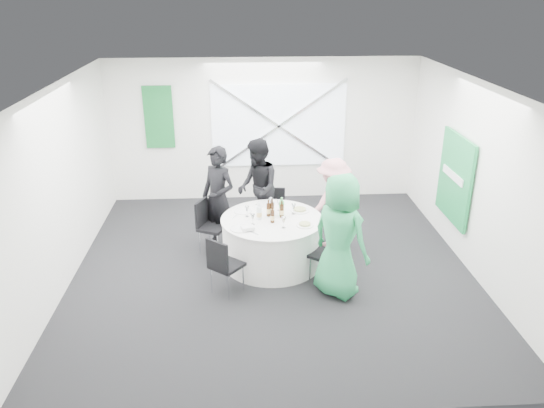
{
  "coord_description": "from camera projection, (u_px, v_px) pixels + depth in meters",
  "views": [
    {
      "loc": [
        -0.45,
        -7.13,
        4.07
      ],
      "look_at": [
        0.0,
        0.2,
        1.0
      ],
      "focal_mm": 35.0,
      "sensor_mm": 36.0,
      "label": 1
    }
  ],
  "objects": [
    {
      "name": "wine_glass_d",
      "position": [
        247.0,
        209.0,
        8.08
      ],
      "size": [
        0.07,
        0.07,
        0.17
      ],
      "color": "white",
      "rests_on": "banquet_table"
    },
    {
      "name": "beer_bottle_a",
      "position": [
        268.0,
        210.0,
        8.1
      ],
      "size": [
        0.06,
        0.06,
        0.27
      ],
      "color": "#391D0A",
      "rests_on": "banquet_table"
    },
    {
      "name": "floor",
      "position": [
        273.0,
        269.0,
        8.16
      ],
      "size": [
        6.0,
        6.0,
        0.0
      ],
      "primitive_type": "plane",
      "color": "black",
      "rests_on": "ground"
    },
    {
      "name": "knife_b",
      "position": [
        260.0,
        205.0,
        8.55
      ],
      "size": [
        0.15,
        0.02,
        0.01
      ],
      "primitive_type": "cube",
      "rotation": [
        0.0,
        0.0,
        1.57
      ],
      "color": "silver",
      "rests_on": "banquet_table"
    },
    {
      "name": "fork_c",
      "position": [
        238.0,
        226.0,
        7.79
      ],
      "size": [
        0.11,
        0.12,
        0.01
      ],
      "primitive_type": "cube",
      "rotation": [
        0.0,
        0.0,
        -2.39
      ],
      "color": "silver",
      "rests_on": "banquet_table"
    },
    {
      "name": "chair_back_left",
      "position": [
        208.0,
        222.0,
        8.53
      ],
      "size": [
        0.53,
        0.53,
        0.88
      ],
      "rotation": [
        0.0,
        0.0,
        1.13
      ],
      "color": "black",
      "rests_on": "floor"
    },
    {
      "name": "person_woman_pink",
      "position": [
        333.0,
        203.0,
        8.62
      ],
      "size": [
        1.08,
        0.87,
        1.52
      ],
      "primitive_type": "imported",
      "rotation": [
        0.0,
        0.0,
        -2.65
      ],
      "color": "#CF868C",
      "rests_on": "floor"
    },
    {
      "name": "chair_back_right",
      "position": [
        340.0,
        217.0,
        8.65
      ],
      "size": [
        0.55,
        0.54,
        0.91
      ],
      "rotation": [
        0.0,
        0.0,
        -1.17
      ],
      "color": "black",
      "rests_on": "floor"
    },
    {
      "name": "wine_glass_a",
      "position": [
        253.0,
        217.0,
        7.81
      ],
      "size": [
        0.07,
        0.07,
        0.17
      ],
      "color": "white",
      "rests_on": "banquet_table"
    },
    {
      "name": "window_brace_b",
      "position": [
        279.0,
        126.0,
        10.29
      ],
      "size": [
        2.63,
        0.05,
        1.84
      ],
      "primitive_type": "cube",
      "rotation": [
        0.0,
        -0.97,
        0.0
      ],
      "color": "silver",
      "rests_on": "window_panel"
    },
    {
      "name": "fork_b",
      "position": [
        282.0,
        204.0,
        8.56
      ],
      "size": [
        0.15,
        0.02,
        0.01
      ],
      "primitive_type": "cube",
      "rotation": [
        0.0,
        0.0,
        1.52
      ],
      "color": "silver",
      "rests_on": "banquet_table"
    },
    {
      "name": "wine_glass_e",
      "position": [
        294.0,
        207.0,
        8.16
      ],
      "size": [
        0.07,
        0.07,
        0.17
      ],
      "color": "white",
      "rests_on": "banquet_table"
    },
    {
      "name": "clear_water_bottle",
      "position": [
        259.0,
        213.0,
        7.98
      ],
      "size": [
        0.08,
        0.08,
        0.27
      ],
      "color": "white",
      "rests_on": "banquet_table"
    },
    {
      "name": "wall_left",
      "position": [
        60.0,
        188.0,
        7.45
      ],
      "size": [
        0.0,
        6.0,
        6.0
      ],
      "primitive_type": "plane",
      "rotation": [
        1.57,
        0.0,
        1.57
      ],
      "color": "white",
      "rests_on": "floor"
    },
    {
      "name": "beer_bottle_b",
      "position": [
        272.0,
        209.0,
        8.13
      ],
      "size": [
        0.06,
        0.06,
        0.27
      ],
      "color": "#391D0A",
      "rests_on": "banquet_table"
    },
    {
      "name": "wine_glass_f",
      "position": [
        271.0,
        200.0,
        8.39
      ],
      "size": [
        0.07,
        0.07,
        0.17
      ],
      "color": "white",
      "rests_on": "banquet_table"
    },
    {
      "name": "knife_c",
      "position": [
        254.0,
        233.0,
        7.57
      ],
      "size": [
        0.11,
        0.12,
        0.01
      ],
      "primitive_type": "cube",
      "rotation": [
        0.0,
        0.0,
        -2.38
      ],
      "color": "silver",
      "rests_on": "banquet_table"
    },
    {
      "name": "ceiling",
      "position": [
        273.0,
        86.0,
        7.08
      ],
      "size": [
        6.0,
        6.0,
        0.0
      ],
      "primitive_type": "plane",
      "rotation": [
        3.14,
        0.0,
        0.0
      ],
      "color": "silver",
      "rests_on": "wall_back"
    },
    {
      "name": "wine_glass_b",
      "position": [
        284.0,
        220.0,
        7.7
      ],
      "size": [
        0.07,
        0.07,
        0.17
      ],
      "color": "white",
      "rests_on": "banquet_table"
    },
    {
      "name": "person_man_back_left",
      "position": [
        218.0,
        198.0,
        8.56
      ],
      "size": [
        0.74,
        0.71,
        1.71
      ],
      "primitive_type": "imported",
      "rotation": [
        0.0,
        0.0,
        -0.66
      ],
      "color": "black",
      "rests_on": "floor"
    },
    {
      "name": "beer_bottle_c",
      "position": [
        282.0,
        211.0,
        8.06
      ],
      "size": [
        0.06,
        0.06,
        0.27
      ],
      "color": "#391D0A",
      "rests_on": "banquet_table"
    },
    {
      "name": "wine_glass_c",
      "position": [
        279.0,
        203.0,
        8.29
      ],
      "size": [
        0.07,
        0.07,
        0.17
      ],
      "color": "white",
      "rests_on": "banquet_table"
    },
    {
      "name": "green_banner",
      "position": [
        159.0,
        117.0,
        10.11
      ],
      "size": [
        0.55,
        0.04,
        1.2
      ],
      "primitive_type": "cube",
      "color": "#146524",
      "rests_on": "wall_back"
    },
    {
      "name": "green_sign",
      "position": [
        455.0,
        178.0,
        8.42
      ],
      "size": [
        0.05,
        1.2,
        1.4
      ],
      "primitive_type": "cube",
      "color": "#1A9046",
      "rests_on": "wall_right"
    },
    {
      "name": "plate_back_left",
      "position": [
        243.0,
        211.0,
        8.29
      ],
      "size": [
        0.27,
        0.27,
        0.01
      ],
      "color": "white",
      "rests_on": "banquet_table"
    },
    {
      "name": "wall_front",
      "position": [
        293.0,
        298.0,
        4.86
      ],
      "size": [
        6.0,
        0.0,
        6.0
      ],
      "primitive_type": "plane",
      "rotation": [
        -1.57,
        0.0,
        0.0
      ],
      "color": "white",
      "rests_on": "floor"
    },
    {
      "name": "fork_a",
      "position": [
        245.0,
        208.0,
        8.41
      ],
      "size": [
        0.09,
        0.14,
        0.01
      ],
      "primitive_type": "cube",
      "rotation": [
        0.0,
        0.0,
        2.64
      ],
      "color": "silver",
      "rests_on": "banquet_table"
    },
    {
      "name": "window_panel",
      "position": [
        279.0,
        126.0,
        10.33
      ],
      "size": [
        2.6,
        0.03,
        1.6
      ],
      "primitive_type": "cube",
      "color": "white",
      "rests_on": "wall_back"
    },
    {
      "name": "person_woman_green",
      "position": [
        340.0,
        236.0,
        7.2
      ],
      "size": [
        1.01,
        1.02,
        1.78
      ],
      "primitive_type": "imported",
      "rotation": [
        0.0,
        0.0,
        2.33
      ],
      "color": "#2B9E5C",
      "rests_on": "floor"
    },
    {
      "name": "banquet_table",
      "position": [
        272.0,
        241.0,
        8.2
      ],
      "size": [
        1.56,
        1.56,
        0.76
      ],
      "color": "white",
      "rests_on": "floor"
    },
    {
      "name": "chair_front_right",
      "position": [
        330.0,
        251.0,
        7.63
      ],
      "size": [
        0.55,
        0.54,
        0.85
      ],
      "rotation": [
        0.0,
        0.0,
        4.05
      ],
      "color": "black",
      "rests_on": "floor"
    },
    {
      "name": "person_man_back",
      "position": [
        258.0,
        188.0,
        9.01
      ],
      "size": [
        0.58,
        0.88,
        1.69
      ],
      "primitive_type": "imported",
      "rotation": [
        0.0,
        0.0,
        -1.41
      ],
      "color": "black",
      "rests_on": "floor"
    },
    {
      "name": "plate_back_right",
      "position": [
        300.0,
        210.0,
        8.32
      ],
      "size": [
        0.3,
        0.3,
        0.04
      ],
      "color": "white",
      "rests_on": "banquet_table"
    },
    {
      "name": "beer_bottle_d",
      "position": [
        272.0,
        217.0,
        7.88
      ],
      "size": [
        0.06,
        0.06,
        0.25
      ],
      "color": "#391D0A",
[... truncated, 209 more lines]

